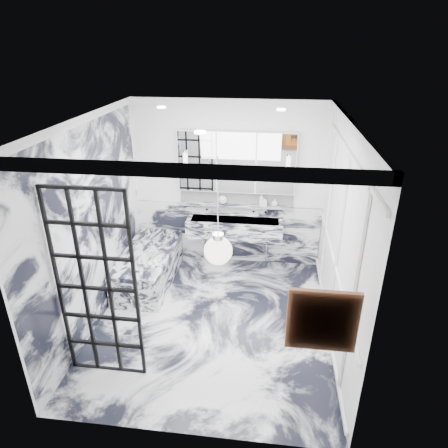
# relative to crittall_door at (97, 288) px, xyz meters

# --- Properties ---
(floor) EXTENTS (3.60, 3.60, 0.00)m
(floor) POSITION_rel_crittall_door_xyz_m (1.10, 1.05, -1.16)
(floor) COLOR silver
(floor) RESTS_ON ground
(ceiling) EXTENTS (3.60, 3.60, 0.00)m
(ceiling) POSITION_rel_crittall_door_xyz_m (1.10, 1.05, 1.64)
(ceiling) COLOR white
(ceiling) RESTS_ON wall_back
(wall_back) EXTENTS (3.60, 0.00, 3.60)m
(wall_back) POSITION_rel_crittall_door_xyz_m (1.10, 2.85, 0.24)
(wall_back) COLOR white
(wall_back) RESTS_ON floor
(wall_front) EXTENTS (3.60, 0.00, 3.60)m
(wall_front) POSITION_rel_crittall_door_xyz_m (1.10, -0.75, 0.24)
(wall_front) COLOR white
(wall_front) RESTS_ON floor
(wall_left) EXTENTS (0.00, 3.60, 3.60)m
(wall_left) POSITION_rel_crittall_door_xyz_m (-0.50, 1.05, 0.24)
(wall_left) COLOR white
(wall_left) RESTS_ON floor
(wall_right) EXTENTS (0.00, 3.60, 3.60)m
(wall_right) POSITION_rel_crittall_door_xyz_m (2.70, 1.05, 0.24)
(wall_right) COLOR white
(wall_right) RESTS_ON floor
(marble_clad_back) EXTENTS (3.18, 0.05, 1.05)m
(marble_clad_back) POSITION_rel_crittall_door_xyz_m (1.10, 2.83, -0.63)
(marble_clad_back) COLOR silver
(marble_clad_back) RESTS_ON floor
(marble_clad_left) EXTENTS (0.02, 3.56, 2.68)m
(marble_clad_left) POSITION_rel_crittall_door_xyz_m (-0.48, 1.05, 0.18)
(marble_clad_left) COLOR silver
(marble_clad_left) RESTS_ON floor
(panel_molding) EXTENTS (0.03, 3.40, 2.30)m
(panel_molding) POSITION_rel_crittall_door_xyz_m (2.68, 1.05, 0.14)
(panel_molding) COLOR white
(panel_molding) RESTS_ON floor
(soap_bottle_a) EXTENTS (0.10, 0.10, 0.22)m
(soap_bottle_a) POSITION_rel_crittall_door_xyz_m (1.68, 2.76, 0.04)
(soap_bottle_a) COLOR #8C5919
(soap_bottle_a) RESTS_ON ledge
(soap_bottle_b) EXTENTS (0.07, 0.08, 0.15)m
(soap_bottle_b) POSITION_rel_crittall_door_xyz_m (1.73, 2.76, 0.01)
(soap_bottle_b) COLOR #4C4C51
(soap_bottle_b) RESTS_ON ledge
(soap_bottle_c) EXTENTS (0.13, 0.13, 0.14)m
(soap_bottle_c) POSITION_rel_crittall_door_xyz_m (1.90, 2.76, 0.00)
(soap_bottle_c) COLOR silver
(soap_bottle_c) RESTS_ON ledge
(face_pot) EXTENTS (0.14, 0.14, 0.14)m
(face_pot) POSITION_rel_crittall_door_xyz_m (1.03, 2.76, 0.01)
(face_pot) COLOR white
(face_pot) RESTS_ON ledge
(amber_bottle) EXTENTS (0.04, 0.04, 0.10)m
(amber_bottle) POSITION_rel_crittall_door_xyz_m (1.68, 2.76, -0.02)
(amber_bottle) COLOR #8C5919
(amber_bottle) RESTS_ON ledge
(flower_vase) EXTENTS (0.08, 0.08, 0.12)m
(flower_vase) POSITION_rel_crittall_door_xyz_m (0.23, 1.24, -0.55)
(flower_vase) COLOR silver
(flower_vase) RESTS_ON bathtub
(crittall_door) EXTENTS (0.88, 0.05, 2.31)m
(crittall_door) POSITION_rel_crittall_door_xyz_m (0.00, 0.00, 0.00)
(crittall_door) COLOR black
(crittall_door) RESTS_ON floor
(artwork) EXTENTS (0.49, 0.05, 0.49)m
(artwork) POSITION_rel_crittall_door_xyz_m (2.30, -0.71, 0.35)
(artwork) COLOR #C65F14
(artwork) RESTS_ON wall_front
(pendant_light) EXTENTS (0.26, 0.26, 0.26)m
(pendant_light) POSITION_rel_crittall_door_xyz_m (1.38, -0.29, 0.71)
(pendant_light) COLOR white
(pendant_light) RESTS_ON ceiling
(trough_sink) EXTENTS (1.60, 0.45, 0.30)m
(trough_sink) POSITION_rel_crittall_door_xyz_m (1.25, 2.61, -0.43)
(trough_sink) COLOR silver
(trough_sink) RESTS_ON wall_back
(ledge) EXTENTS (1.90, 0.14, 0.04)m
(ledge) POSITION_rel_crittall_door_xyz_m (1.25, 2.77, -0.09)
(ledge) COLOR silver
(ledge) RESTS_ON wall_back
(subway_tile) EXTENTS (1.90, 0.03, 0.23)m
(subway_tile) POSITION_rel_crittall_door_xyz_m (1.25, 2.83, 0.05)
(subway_tile) COLOR white
(subway_tile) RESTS_ON wall_back
(mirror_cabinet) EXTENTS (1.90, 0.16, 1.00)m
(mirror_cabinet) POSITION_rel_crittall_door_xyz_m (1.25, 2.78, 0.66)
(mirror_cabinet) COLOR white
(mirror_cabinet) RESTS_ON wall_back
(sconce_left) EXTENTS (0.07, 0.07, 0.40)m
(sconce_left) POSITION_rel_crittall_door_xyz_m (0.43, 2.68, 0.62)
(sconce_left) COLOR white
(sconce_left) RESTS_ON mirror_cabinet
(sconce_right) EXTENTS (0.07, 0.07, 0.40)m
(sconce_right) POSITION_rel_crittall_door_xyz_m (2.07, 2.68, 0.62)
(sconce_right) COLOR white
(sconce_right) RESTS_ON mirror_cabinet
(bathtub) EXTENTS (0.75, 1.65, 0.55)m
(bathtub) POSITION_rel_crittall_door_xyz_m (-0.07, 1.95, -0.88)
(bathtub) COLOR silver
(bathtub) RESTS_ON floor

